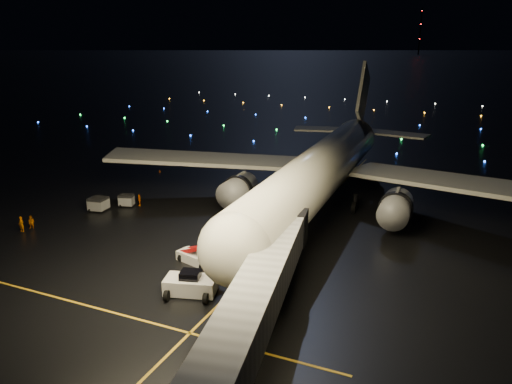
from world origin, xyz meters
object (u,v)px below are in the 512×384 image
baggage_cart_0 (100,203)px  baggage_cart_2 (97,205)px  airliner (328,139)px  baggage_cart_1 (126,200)px  crew_b (31,222)px  belt_loader (196,248)px  crew_c (139,200)px  crew_a (21,224)px  pushback_tug (191,282)px

baggage_cart_0 → baggage_cart_2: 0.71m
airliner → baggage_cart_0: airliner is taller
baggage_cart_1 → crew_b: bearing=-131.8°
belt_loader → crew_c: (-16.76, 12.80, -0.78)m
crew_c → crew_b: bearing=-64.6°
crew_c → crew_a: bearing=-63.4°
belt_loader → baggage_cart_2: 22.30m
airliner → baggage_cart_2: size_ratio=30.34×
crew_c → baggage_cart_0: bearing=-84.2°
airliner → pushback_tug: airliner is taller
baggage_cart_0 → airliner: bearing=24.1°
crew_a → baggage_cart_0: size_ratio=0.89×
pushback_tug → crew_a: bearing=153.5°
pushback_tug → belt_loader: (-2.85, 5.89, 0.49)m
baggage_cart_2 → baggage_cart_0: bearing=85.1°
crew_a → baggage_cart_1: crew_a is taller
crew_a → crew_c: crew_a is taller
crew_c → baggage_cart_0: size_ratio=0.78×
belt_loader → crew_b: bearing=-165.3°
airliner → belt_loader: airliner is taller
pushback_tug → belt_loader: 6.57m
airliner → belt_loader: bearing=-107.7°
crew_a → baggage_cart_2: (3.21, 9.58, -0.02)m
crew_b → baggage_cart_0: (2.85, 9.08, 0.07)m
belt_loader → crew_b: belt_loader is taller
pushback_tug → baggage_cart_1: pushback_tug is taller
crew_c → baggage_cart_0: baggage_cart_0 is taller
pushback_tug → belt_loader: size_ratio=0.71×
crew_a → crew_b: (0.30, 1.21, -0.11)m
pushback_tug → baggage_cart_1: 27.60m
crew_a → baggage_cart_0: (3.16, 10.29, -0.05)m
airliner → pushback_tug: bearing=-99.5°
belt_loader → crew_c: 21.10m
airliner → belt_loader: 26.23m
baggage_cart_2 → crew_a: bearing=-117.7°
crew_a → baggage_cart_0: 10.76m
belt_loader → pushback_tug: bearing=-49.0°
pushback_tug → crew_b: 27.03m
crew_c → airliner: bearing=79.6°
airliner → crew_a: size_ratio=34.79×
airliner → crew_c: size_ratio=39.77×
baggage_cart_2 → crew_b: bearing=-118.3°
belt_loader → baggage_cart_0: bearing=171.0°
pushback_tug → crew_b: size_ratio=2.82×
belt_loader → baggage_cart_0: 22.63m
airliner → belt_loader: size_ratio=9.90×
baggage_cart_1 → baggage_cart_2: 4.03m
pushback_tug → airliner: bearing=66.9°
baggage_cart_0 → baggage_cart_1: size_ratio=1.08×
airliner → baggage_cart_1: size_ratio=33.64×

